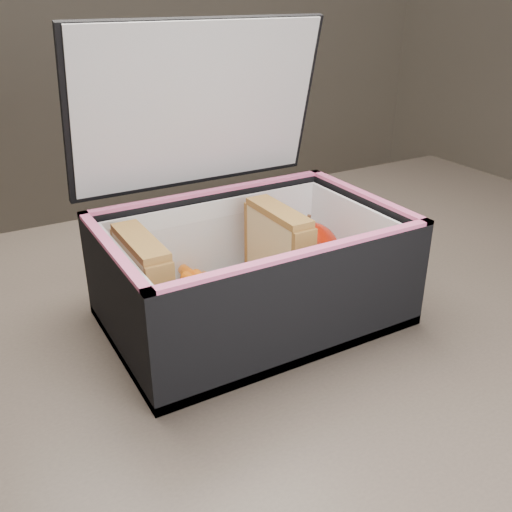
# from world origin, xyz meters

# --- Properties ---
(kitchen_table) EXTENTS (1.20, 0.80, 0.75)m
(kitchen_table) POSITION_xyz_m (0.00, 0.00, 0.66)
(kitchen_table) COLOR brown
(kitchen_table) RESTS_ON ground
(lunch_bag) EXTENTS (0.29, 0.24, 0.29)m
(lunch_bag) POSITION_xyz_m (-0.03, 0.03, 0.81)
(lunch_bag) COLOR black
(lunch_bag) RESTS_ON kitchen_table
(plastic_tub) EXTENTS (0.19, 0.13, 0.08)m
(plastic_tub) POSITION_xyz_m (-0.07, 0.03, 0.80)
(plastic_tub) COLOR white
(plastic_tub) RESTS_ON lunch_bag
(sandwich_left) EXTENTS (0.02, 0.09, 0.10)m
(sandwich_left) POSITION_xyz_m (-0.15, 0.03, 0.82)
(sandwich_left) COLOR tan
(sandwich_left) RESTS_ON plastic_tub
(sandwich_right) EXTENTS (0.02, 0.09, 0.10)m
(sandwich_right) POSITION_xyz_m (-0.00, 0.03, 0.82)
(sandwich_right) COLOR tan
(sandwich_right) RESTS_ON plastic_tub
(carrot_sticks) EXTENTS (0.05, 0.16, 0.03)m
(carrot_sticks) POSITION_xyz_m (-0.08, 0.02, 0.78)
(carrot_sticks) COLOR #DD5513
(carrot_sticks) RESTS_ON plastic_tub
(paper_napkin) EXTENTS (0.09, 0.09, 0.01)m
(paper_napkin) POSITION_xyz_m (0.04, 0.04, 0.77)
(paper_napkin) COLOR white
(paper_napkin) RESTS_ON lunch_bag
(red_apple) EXTENTS (0.08, 0.08, 0.08)m
(red_apple) POSITION_xyz_m (0.04, 0.04, 0.80)
(red_apple) COLOR maroon
(red_apple) RESTS_ON paper_napkin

